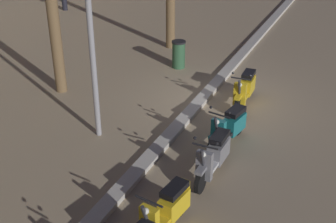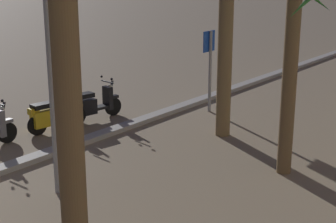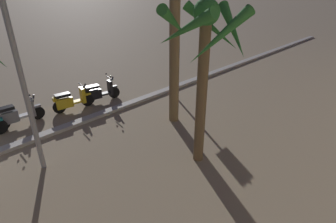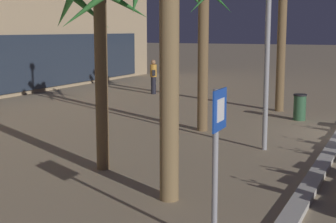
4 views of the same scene
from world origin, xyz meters
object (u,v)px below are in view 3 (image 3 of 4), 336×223
street_lamp (2,1)px  palm_tree_by_mall_entrance (204,45)px  crossing_sign (176,66)px  scooter_grey_mid_rear (15,115)px  scooter_black_lead_nearest (99,92)px  scooter_yellow_mid_front (70,100)px

street_lamp → palm_tree_by_mall_entrance: bearing=139.7°
crossing_sign → palm_tree_by_mall_entrance: size_ratio=0.52×
crossing_sign → palm_tree_by_mall_entrance: (3.08, 3.86, 1.97)m
crossing_sign → palm_tree_by_mall_entrance: palm_tree_by_mall_entrance is taller
scooter_grey_mid_rear → scooter_black_lead_nearest: bearing=175.8°
scooter_yellow_mid_front → scooter_black_lead_nearest: bearing=177.4°
street_lamp → scooter_grey_mid_rear: bearing=-96.6°
scooter_yellow_mid_front → street_lamp: size_ratio=0.23×
crossing_sign → scooter_yellow_mid_front: bearing=-27.6°
scooter_grey_mid_rear → palm_tree_by_mall_entrance: size_ratio=0.39×
crossing_sign → street_lamp: street_lamp is taller
scooter_yellow_mid_front → palm_tree_by_mall_entrance: bearing=99.9°
palm_tree_by_mall_entrance → street_lamp: (3.50, -2.97, 1.05)m
scooter_yellow_mid_front → palm_tree_by_mall_entrance: palm_tree_by_mall_entrance is taller
scooter_black_lead_nearest → palm_tree_by_mall_entrance: size_ratio=0.38×
palm_tree_by_mall_entrance → street_lamp: bearing=-40.3°
scooter_yellow_mid_front → crossing_sign: crossing_sign is taller
scooter_grey_mid_rear → scooter_yellow_mid_front: bearing=174.8°
street_lamp → scooter_black_lead_nearest: bearing=-141.8°
street_lamp → crossing_sign: bearing=-172.4°
scooter_grey_mid_rear → palm_tree_by_mall_entrance: palm_tree_by_mall_entrance is taller
scooter_black_lead_nearest → street_lamp: size_ratio=0.23×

